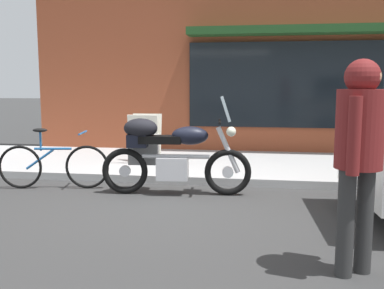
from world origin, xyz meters
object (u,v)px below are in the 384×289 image
at_px(parked_bicycle, 53,165).
at_px(sandwich_board_sign, 145,139).
at_px(pedestrian_walking, 359,141).
at_px(touring_motorcycle, 167,152).

xyz_separation_m(parked_bicycle, sandwich_board_sign, (0.98, 1.71, 0.21)).
bearing_deg(pedestrian_walking, sandwich_board_sign, 124.49).
height_order(pedestrian_walking, sandwich_board_sign, pedestrian_walking).
bearing_deg(touring_motorcycle, pedestrian_walking, -49.36).
height_order(touring_motorcycle, pedestrian_walking, pedestrian_walking).
relative_size(parked_bicycle, sandwich_board_sign, 1.84).
bearing_deg(pedestrian_walking, touring_motorcycle, 130.64).
relative_size(touring_motorcycle, sandwich_board_sign, 2.38).
xyz_separation_m(touring_motorcycle, pedestrian_walking, (2.10, -2.45, 0.51)).
xyz_separation_m(touring_motorcycle, sandwich_board_sign, (-0.79, 1.76, -0.04)).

